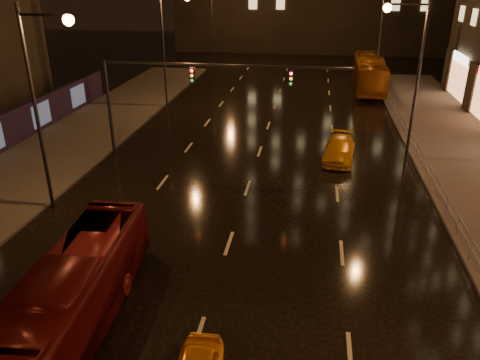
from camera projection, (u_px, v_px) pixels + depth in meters
The scene contains 7 objects.
ground at pixel (256, 162), 30.10m from camera, with size 140.00×140.00×0.00m, color black.
sidewalk_left at pixel (18, 179), 27.46m from camera, with size 7.00×70.00×0.15m, color #38332D.
traffic_signal at pixel (176, 86), 28.89m from camera, with size 15.31×0.32×6.20m.
railing_right at pixel (430, 171), 26.49m from camera, with size 0.05×56.00×1.00m.
bus_red at pixel (74, 294), 15.58m from camera, with size 2.30×9.81×2.73m, color #560C0D.
bus_curb at pixel (369, 73), 48.40m from camera, with size 2.78×11.87×3.31m, color #83420D.
taxi_far at pixel (339, 149), 30.30m from camera, with size 1.88×4.63×1.34m, color #C88412.
Camera 1 is at (3.28, -7.80, 11.16)m, focal length 35.00 mm.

